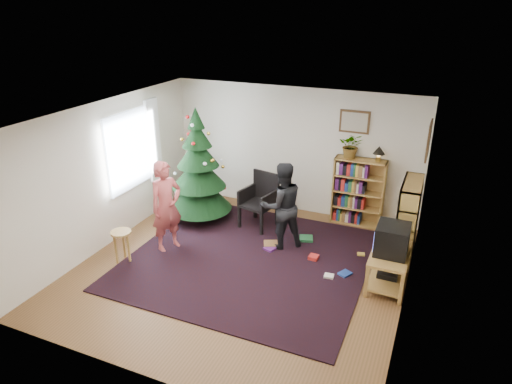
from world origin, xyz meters
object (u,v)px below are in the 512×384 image
at_px(picture_back, 355,122).
at_px(tv_stand, 389,265).
at_px(armchair, 261,197).
at_px(table_lamp, 379,151).
at_px(bookshelf_right, 408,218).
at_px(person_standing, 166,206).
at_px(christmas_tree, 199,175).
at_px(bookshelf_back, 358,191).
at_px(stool, 122,238).
at_px(person_by_chair, 282,206).
at_px(crt_tv, 392,239).
at_px(potted_plant, 351,146).
at_px(picture_right, 429,140).

distance_m(picture_back, tv_stand, 2.79).
xyz_separation_m(armchair, table_lamp, (1.97, 0.77, 0.93)).
relative_size(bookshelf_right, tv_stand, 1.33).
distance_m(person_standing, table_lamp, 3.87).
relative_size(christmas_tree, bookshelf_back, 1.72).
xyz_separation_m(stool, person_by_chair, (2.22, 1.49, 0.35)).
bearing_deg(bookshelf_back, armchair, -155.34).
relative_size(christmas_tree, armchair, 2.15).
bearing_deg(person_standing, bookshelf_right, -44.48).
relative_size(crt_tv, person_standing, 0.32).
bearing_deg(potted_plant, picture_back, 92.37).
bearing_deg(armchair, person_standing, -114.54).
bearing_deg(bookshelf_back, stool, -138.31).
height_order(potted_plant, table_lamp, potted_plant).
bearing_deg(armchair, potted_plant, 40.32).
bearing_deg(potted_plant, bookshelf_right, -33.94).
xyz_separation_m(stool, person_standing, (0.46, 0.66, 0.37)).
distance_m(picture_back, potted_plant, 0.43).
height_order(bookshelf_back, bookshelf_right, same).
bearing_deg(armchair, bookshelf_right, 12.15).
bearing_deg(bookshelf_back, picture_back, 146.71).
height_order(tv_stand, person_by_chair, person_by_chair).
bearing_deg(potted_plant, picture_right, -24.09).
height_order(christmas_tree, crt_tv, christmas_tree).
bearing_deg(picture_back, christmas_tree, -156.48).
distance_m(picture_right, tv_stand, 2.08).
distance_m(picture_right, stool, 5.16).
distance_m(picture_back, armchair, 2.21).
xyz_separation_m(picture_back, potted_plant, (0.01, -0.14, -0.41)).
bearing_deg(person_standing, picture_right, -42.51).
relative_size(crt_tv, stool, 0.93).
xyz_separation_m(potted_plant, table_lamp, (0.50, 0.00, -0.04)).
distance_m(armchair, stool, 2.64).
bearing_deg(person_by_chair, person_standing, -14.98).
bearing_deg(person_standing, stool, 170.05).
distance_m(christmas_tree, armchair, 1.25).
relative_size(stool, potted_plant, 1.15).
relative_size(bookshelf_back, potted_plant, 2.74).
distance_m(bookshelf_back, armchair, 1.84).
bearing_deg(bookshelf_right, picture_back, 51.93).
bearing_deg(bookshelf_right, person_standing, 110.76).
relative_size(person_standing, person_by_chair, 1.03).
height_order(picture_right, stool, picture_right).
distance_m(christmas_tree, crt_tv, 3.81).
bearing_deg(picture_right, armchair, -176.35).
height_order(picture_back, christmas_tree, christmas_tree).
relative_size(tv_stand, table_lamp, 3.40).
height_order(picture_back, bookshelf_back, picture_back).
height_order(armchair, table_lamp, table_lamp).
xyz_separation_m(picture_back, person_standing, (-2.58, -2.36, -1.16)).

